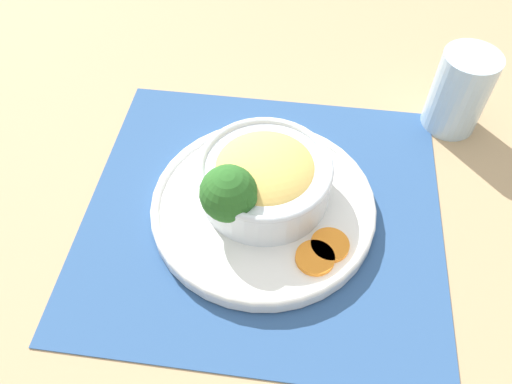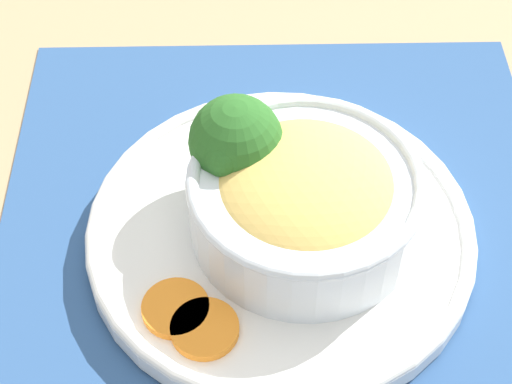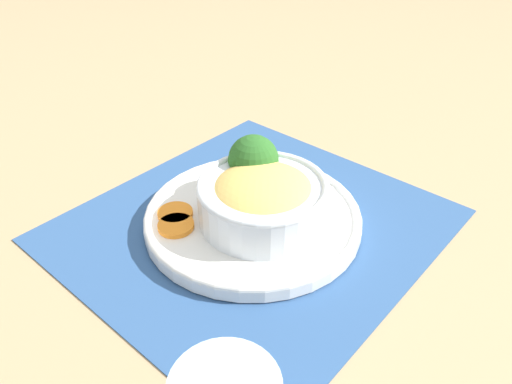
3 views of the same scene
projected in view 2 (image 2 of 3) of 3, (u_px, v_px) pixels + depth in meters
name	position (u px, v px, depth m)	size (l,w,h in m)	color
ground_plane	(280.00, 244.00, 0.64)	(4.00, 4.00, 0.00)	tan
placemat	(280.00, 243.00, 0.64)	(0.47, 0.44, 0.00)	#2D5184
plate	(281.00, 232.00, 0.63)	(0.29, 0.29, 0.02)	white
bowl	(305.00, 199.00, 0.60)	(0.17, 0.17, 0.07)	silver
broccoli_floret	(236.00, 143.00, 0.61)	(0.07, 0.07, 0.09)	#84AD5B
carrot_slice_near	(176.00, 308.00, 0.58)	(0.05, 0.05, 0.01)	orange
carrot_slice_middle	(205.00, 329.00, 0.57)	(0.05, 0.05, 0.01)	orange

